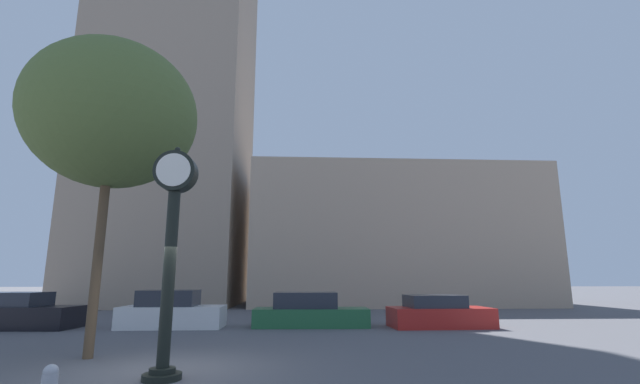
{
  "coord_description": "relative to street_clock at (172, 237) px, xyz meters",
  "views": [
    {
      "loc": [
        2.78,
        -9.55,
        1.87
      ],
      "look_at": [
        3.86,
        10.8,
        6.02
      ],
      "focal_mm": 24.0,
      "sensor_mm": 36.0,
      "label": 1
    }
  ],
  "objects": [
    {
      "name": "ground_plane",
      "position": [
        -0.25,
        0.81,
        -2.71
      ],
      "size": [
        200.0,
        200.0,
        0.0
      ],
      "primitive_type": "plane",
      "color": "#515156"
    },
    {
      "name": "building_tall_tower",
      "position": [
        -7.4,
        24.81,
        17.0
      ],
      "size": [
        11.13,
        12.0,
        39.42
      ],
      "color": "gray",
      "rests_on": "ground_plane"
    },
    {
      "name": "building_storefront_row",
      "position": [
        9.88,
        24.81,
        2.23
      ],
      "size": [
        20.96,
        12.0,
        9.88
      ],
      "color": "tan",
      "rests_on": "ground_plane"
    },
    {
      "name": "street_clock",
      "position": [
        0.0,
        0.0,
        0.0
      ],
      "size": [
        0.84,
        0.73,
        4.58
      ],
      "color": "black",
      "rests_on": "ground_plane"
    },
    {
      "name": "car_black",
      "position": [
        -8.43,
        8.93,
        -2.13
      ],
      "size": [
        4.84,
        2.09,
        1.37
      ],
      "rotation": [
        0.0,
        0.0,
        -0.05
      ],
      "color": "black",
      "rests_on": "ground_plane"
    },
    {
      "name": "car_white",
      "position": [
        -2.36,
        8.92,
        -2.1
      ],
      "size": [
        3.9,
        1.83,
        1.44
      ],
      "rotation": [
        0.0,
        0.0,
        0.0
      ],
      "color": "silver",
      "rests_on": "ground_plane"
    },
    {
      "name": "car_green",
      "position": [
        3.05,
        9.04,
        -2.15
      ],
      "size": [
        4.6,
        1.84,
        1.34
      ],
      "rotation": [
        0.0,
        0.0,
        -0.03
      ],
      "color": "#236038",
      "rests_on": "ground_plane"
    },
    {
      "name": "car_red",
      "position": [
        8.15,
        8.55,
        -2.18
      ],
      "size": [
        3.96,
        2.02,
        1.24
      ],
      "rotation": [
        0.0,
        0.0,
        0.03
      ],
      "color": "red",
      "rests_on": "ground_plane"
    },
    {
      "name": "bare_tree",
      "position": [
        -2.46,
        2.36,
        3.48
      ],
      "size": [
        4.39,
        4.39,
        8.17
      ],
      "color": "brown",
      "rests_on": "ground_plane"
    }
  ]
}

